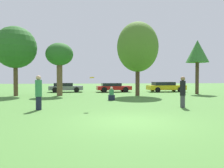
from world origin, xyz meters
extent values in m
plane|color=#477A33|center=(0.00, 0.00, 0.00)|extent=(120.00, 120.00, 0.00)
cylinder|color=#191E33|center=(-4.14, 3.60, 0.35)|extent=(0.29, 0.29, 0.71)
cylinder|color=#337F4C|center=(-4.14, 3.60, 1.14)|extent=(0.34, 0.34, 0.86)
sphere|color=tan|center=(-4.14, 3.60, 1.68)|extent=(0.25, 0.25, 0.25)
cylinder|color=#3F3F47|center=(3.77, 3.59, 0.34)|extent=(0.26, 0.26, 0.68)
cylinder|color=black|center=(3.77, 3.59, 1.10)|extent=(0.31, 0.31, 0.84)
sphere|color=#8C6647|center=(3.77, 3.59, 1.63)|extent=(0.25, 0.25, 0.25)
cylinder|color=orange|center=(-1.36, 3.49, 1.70)|extent=(0.27, 0.26, 0.09)
cube|color=#191E33|center=(0.27, 8.24, 0.20)|extent=(0.47, 0.39, 0.40)
cylinder|color=#337F4C|center=(0.27, 8.24, 0.61)|extent=(0.35, 0.35, 0.42)
sphere|color=beige|center=(0.27, 8.24, 0.91)|extent=(0.21, 0.21, 0.21)
cylinder|color=brown|center=(-8.14, 13.31, 1.73)|extent=(0.39, 0.39, 3.47)
sphere|color=#286023|center=(-8.14, 13.31, 4.54)|extent=(3.89, 3.89, 3.89)
cylinder|color=brown|center=(-4.10, 13.14, 1.61)|extent=(0.53, 0.53, 3.23)
ellipsoid|color=#286023|center=(-4.10, 13.14, 3.94)|extent=(2.58, 2.58, 2.13)
cylinder|color=#473323|center=(3.29, 12.40, 1.78)|extent=(0.40, 0.40, 3.57)
ellipsoid|color=#4C7528|center=(3.29, 12.40, 4.65)|extent=(3.94, 3.94, 4.75)
cylinder|color=#473323|center=(9.99, 13.61, 1.66)|extent=(0.36, 0.36, 3.33)
cone|color=#33702D|center=(9.99, 13.61, 4.49)|extent=(2.33, 2.33, 2.33)
cube|color=slate|center=(-3.94, 18.60, 0.50)|extent=(4.03, 1.94, 0.48)
cube|color=black|center=(-4.24, 18.59, 0.92)|extent=(2.24, 1.65, 0.36)
cylinder|color=black|center=(-2.75, 19.54, 0.31)|extent=(0.62, 0.22, 0.62)
cylinder|color=black|center=(-2.67, 17.78, 0.31)|extent=(0.62, 0.22, 0.62)
cylinder|color=black|center=(-5.20, 19.43, 0.31)|extent=(0.62, 0.22, 0.62)
cylinder|color=black|center=(-5.13, 17.67, 0.31)|extent=(0.62, 0.22, 0.62)
cube|color=red|center=(1.75, 18.07, 0.49)|extent=(4.15, 1.93, 0.45)
cube|color=black|center=(1.44, 18.06, 0.90)|extent=(2.31, 1.64, 0.36)
cylinder|color=black|center=(2.97, 19.00, 0.32)|extent=(0.65, 0.21, 0.64)
cylinder|color=black|center=(3.05, 17.26, 0.32)|extent=(0.65, 0.21, 0.64)
cylinder|color=black|center=(0.45, 18.89, 0.32)|extent=(0.65, 0.21, 0.64)
cylinder|color=black|center=(0.52, 17.14, 0.32)|extent=(0.65, 0.21, 0.64)
cube|color=gold|center=(8.14, 17.64, 0.53)|extent=(4.61, 1.96, 0.55)
cube|color=black|center=(7.80, 17.63, 1.01)|extent=(2.56, 1.66, 0.40)
cylinder|color=black|center=(9.50, 18.59, 0.30)|extent=(0.62, 0.22, 0.61)
cylinder|color=black|center=(9.58, 16.83, 0.30)|extent=(0.62, 0.22, 0.61)
cylinder|color=black|center=(6.69, 18.46, 0.30)|extent=(0.62, 0.22, 0.61)
cylinder|color=black|center=(6.77, 16.70, 0.30)|extent=(0.62, 0.22, 0.61)
camera|label=1|loc=(-1.76, -8.31, 1.66)|focal=35.48mm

